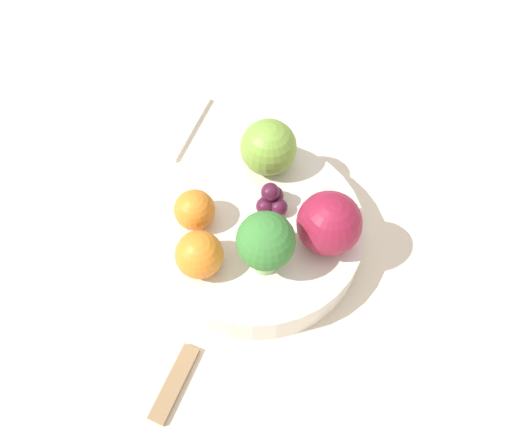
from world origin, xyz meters
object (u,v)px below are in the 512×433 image
object	(u,v)px
orange_front	(195,210)
apple_green	(329,223)
broccoli	(266,243)
napkin	(144,116)
spoon	(175,383)
bowl	(256,232)
grape_cluster	(272,201)
orange_back	(199,255)
apple_red	(269,147)

from	to	relation	value
orange_front	apple_green	bearing A→B (deg)	-154.31
broccoli	napkin	bearing A→B (deg)	-21.33
broccoli	spoon	world-z (taller)	broccoli
bowl	napkin	world-z (taller)	bowl
spoon	grape_cluster	bearing A→B (deg)	-82.84
bowl	orange_back	distance (m)	0.08
bowl	grape_cluster	distance (m)	0.04
broccoli	orange_back	xyz separation A→B (m)	(0.05, 0.04, -0.02)
spoon	bowl	bearing A→B (deg)	-80.69
bowl	broccoli	xyz separation A→B (m)	(-0.04, 0.03, 0.06)
orange_front	bowl	bearing A→B (deg)	-145.60
broccoli	orange_front	bearing A→B (deg)	-0.47
orange_front	orange_back	size ratio (longest dim) A/B	0.90
spoon	apple_red	bearing A→B (deg)	-75.81
orange_front	napkin	size ratio (longest dim) A/B	0.25
orange_front	napkin	xyz separation A→B (m)	(0.17, -0.10, -0.06)
apple_green	apple_red	bearing A→B (deg)	-23.87
orange_back	spoon	size ratio (longest dim) A/B	0.61
apple_green	napkin	bearing A→B (deg)	-8.45
orange_back	napkin	bearing A→B (deg)	-33.26
orange_back	napkin	world-z (taller)	orange_back
apple_green	grape_cluster	size ratio (longest dim) A/B	1.76
spoon	broccoli	bearing A→B (deg)	-93.55
orange_back	apple_red	bearing A→B (deg)	-82.52
apple_green	orange_back	world-z (taller)	apple_green
apple_red	spoon	bearing A→B (deg)	104.19
napkin	spoon	xyz separation A→B (m)	(-0.25, 0.23, 0.00)
apple_green	grape_cluster	world-z (taller)	apple_green
orange_back	grape_cluster	xyz separation A→B (m)	(-0.02, -0.09, -0.01)
apple_green	napkin	xyz separation A→B (m)	(0.29, -0.04, -0.07)
orange_front	grape_cluster	size ratio (longest dim) A/B	1.15
apple_red	orange_back	size ratio (longest dim) A/B	1.32
bowl	grape_cluster	xyz separation A→B (m)	(-0.00, -0.02, 0.03)
orange_back	spoon	xyz separation A→B (m)	(-0.04, 0.09, -0.06)
orange_front	spoon	size ratio (longest dim) A/B	0.55
apple_green	spoon	world-z (taller)	apple_green
broccoli	spoon	xyz separation A→B (m)	(0.01, 0.13, -0.08)
apple_red	orange_back	distance (m)	0.14
broccoli	napkin	size ratio (longest dim) A/B	0.45
broccoli	spoon	bearing A→B (deg)	86.45
broccoli	orange_front	world-z (taller)	broccoli
bowl	spoon	world-z (taller)	bowl
bowl	apple_red	world-z (taller)	apple_red
apple_red	orange_back	world-z (taller)	apple_red
bowl	broccoli	distance (m)	0.08
broccoli	grape_cluster	size ratio (longest dim) A/B	2.06
bowl	apple_green	bearing A→B (deg)	-161.60
apple_red	napkin	world-z (taller)	apple_red
orange_front	spoon	distance (m)	0.16
broccoli	apple_red	xyz separation A→B (m)	(0.07, -0.10, -0.01)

